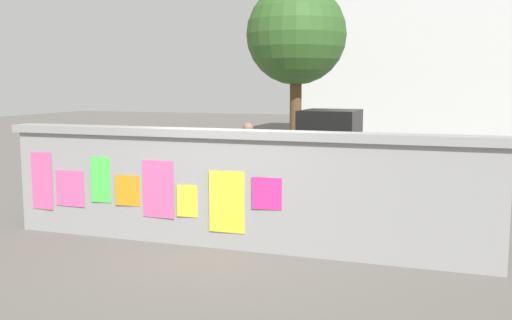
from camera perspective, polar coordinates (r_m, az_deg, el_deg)
name	(u,v)px	position (r m, az deg, el deg)	size (l,w,h in m)	color
ground	(339,172)	(16.27, 8.19, -1.15)	(60.00, 60.00, 0.00)	#605B56
poster_wall	(234,188)	(8.51, -2.15, -2.74)	(7.63, 0.42, 1.75)	#949494
auto_rickshaw_truck	(375,155)	(12.77, 11.64, 0.52)	(3.61, 1.52, 1.85)	black
motorcycle	(136,182)	(11.90, -11.73, -2.11)	(1.89, 0.61, 0.87)	black
bicycle_near	(214,202)	(10.18, -4.17, -4.14)	(1.66, 0.57, 0.95)	black
bicycle_far	(178,172)	(13.69, -7.65, -1.21)	(1.71, 0.44, 0.95)	black
person_walking	(248,153)	(12.08, -0.77, 0.69)	(0.42, 0.42, 1.62)	#338CBF
tree_roadside	(296,35)	(18.76, 3.97, 12.13)	(3.17, 3.17, 5.57)	brown
building_background	(423,62)	(27.37, 16.05, 9.24)	(10.78, 4.69, 6.79)	silver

